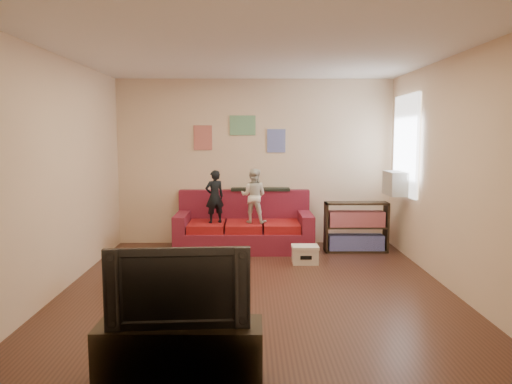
{
  "coord_description": "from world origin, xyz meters",
  "views": [
    {
      "loc": [
        -0.07,
        -5.71,
        1.8
      ],
      "look_at": [
        0.0,
        0.8,
        1.05
      ],
      "focal_mm": 35.0,
      "sensor_mm": 36.0,
      "label": 1
    }
  ],
  "objects_px": {
    "bookshelf": "(356,230)",
    "television": "(179,285)",
    "file_box": "(305,254)",
    "tv_stand": "(180,353)",
    "child_b": "(254,196)",
    "sofa": "(244,229)",
    "coffee_table": "(167,259)",
    "child_a": "(215,197)"
  },
  "relations": [
    {
      "from": "bookshelf",
      "to": "television",
      "type": "distance_m",
      "value": 4.64
    },
    {
      "from": "file_box",
      "to": "bookshelf",
      "type": "bearing_deg",
      "value": 39.9
    },
    {
      "from": "bookshelf",
      "to": "tv_stand",
      "type": "distance_m",
      "value": 4.63
    },
    {
      "from": "tv_stand",
      "to": "child_b",
      "type": "bearing_deg",
      "value": 83.26
    },
    {
      "from": "sofa",
      "to": "television",
      "type": "height_order",
      "value": "television"
    },
    {
      "from": "file_box",
      "to": "tv_stand",
      "type": "height_order",
      "value": "tv_stand"
    },
    {
      "from": "coffee_table",
      "to": "television",
      "type": "relative_size",
      "value": 0.91
    },
    {
      "from": "child_a",
      "to": "tv_stand",
      "type": "relative_size",
      "value": 0.68
    },
    {
      "from": "child_a",
      "to": "tv_stand",
      "type": "bearing_deg",
      "value": 67.6
    },
    {
      "from": "sofa",
      "to": "coffee_table",
      "type": "height_order",
      "value": "sofa"
    },
    {
      "from": "sofa",
      "to": "child_a",
      "type": "bearing_deg",
      "value": -159.12
    },
    {
      "from": "television",
      "to": "child_b",
      "type": "bearing_deg",
      "value": 78.83
    },
    {
      "from": "child_b",
      "to": "tv_stand",
      "type": "distance_m",
      "value": 4.24
    },
    {
      "from": "coffee_table",
      "to": "tv_stand",
      "type": "bearing_deg",
      "value": -78.41
    },
    {
      "from": "sofa",
      "to": "child_a",
      "type": "distance_m",
      "value": 0.72
    },
    {
      "from": "child_b",
      "to": "file_box",
      "type": "xyz_separation_m",
      "value": [
        0.72,
        -0.77,
        -0.74
      ]
    },
    {
      "from": "child_a",
      "to": "television",
      "type": "height_order",
      "value": "child_a"
    },
    {
      "from": "file_box",
      "to": "television",
      "type": "relative_size",
      "value": 0.37
    },
    {
      "from": "tv_stand",
      "to": "television",
      "type": "bearing_deg",
      "value": 0.93
    },
    {
      "from": "child_a",
      "to": "tv_stand",
      "type": "distance_m",
      "value": 4.2
    },
    {
      "from": "coffee_table",
      "to": "television",
      "type": "height_order",
      "value": "television"
    },
    {
      "from": "child_b",
      "to": "coffee_table",
      "type": "bearing_deg",
      "value": 75.96
    },
    {
      "from": "file_box",
      "to": "television",
      "type": "distance_m",
      "value": 3.66
    },
    {
      "from": "sofa",
      "to": "coffee_table",
      "type": "relative_size",
      "value": 2.31
    },
    {
      "from": "bookshelf",
      "to": "television",
      "type": "relative_size",
      "value": 0.95
    },
    {
      "from": "child_a",
      "to": "file_box",
      "type": "height_order",
      "value": "child_a"
    },
    {
      "from": "coffee_table",
      "to": "bookshelf",
      "type": "height_order",
      "value": "bookshelf"
    },
    {
      "from": "child_b",
      "to": "tv_stand",
      "type": "bearing_deg",
      "value": 96.65
    },
    {
      "from": "sofa",
      "to": "television",
      "type": "xyz_separation_m",
      "value": [
        -0.41,
        -4.32,
        0.42
      ]
    },
    {
      "from": "child_a",
      "to": "child_b",
      "type": "relative_size",
      "value": 0.97
    },
    {
      "from": "coffee_table",
      "to": "bookshelf",
      "type": "bearing_deg",
      "value": 35.36
    },
    {
      "from": "coffee_table",
      "to": "bookshelf",
      "type": "distance_m",
      "value": 3.19
    },
    {
      "from": "sofa",
      "to": "tv_stand",
      "type": "relative_size",
      "value": 1.78
    },
    {
      "from": "child_b",
      "to": "bookshelf",
      "type": "bearing_deg",
      "value": -167.36
    },
    {
      "from": "television",
      "to": "child_a",
      "type": "bearing_deg",
      "value": 87.06
    },
    {
      "from": "file_box",
      "to": "coffee_table",
      "type": "bearing_deg",
      "value": -147.11
    },
    {
      "from": "file_box",
      "to": "tv_stand",
      "type": "bearing_deg",
      "value": -110.67
    },
    {
      "from": "child_a",
      "to": "coffee_table",
      "type": "bearing_deg",
      "value": 54.47
    },
    {
      "from": "file_box",
      "to": "tv_stand",
      "type": "xyz_separation_m",
      "value": [
        -1.28,
        -3.38,
        0.09
      ]
    },
    {
      "from": "sofa",
      "to": "television",
      "type": "distance_m",
      "value": 4.36
    },
    {
      "from": "coffee_table",
      "to": "child_a",
      "type": "bearing_deg",
      "value": 77.43
    },
    {
      "from": "child_a",
      "to": "television",
      "type": "xyz_separation_m",
      "value": [
        0.04,
        -4.15,
        -0.12
      ]
    }
  ]
}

